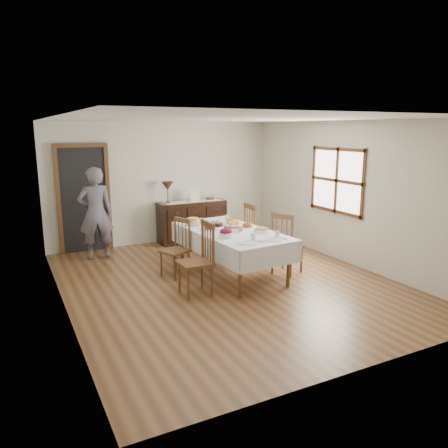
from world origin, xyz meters
name	(u,v)px	position (x,y,z in m)	size (l,w,h in m)	color
ground	(227,282)	(0.00, 0.00, 0.00)	(6.00, 6.00, 0.00)	brown
room_shell	(207,180)	(-0.15, 0.42, 1.64)	(5.02, 6.02, 2.65)	silver
dining_table	(231,236)	(0.23, 0.28, 0.69)	(1.33, 2.35, 0.78)	white
chair_left_near	(199,258)	(-0.62, -0.28, 0.56)	(0.47, 0.47, 1.11)	brown
chair_left_far	(177,247)	(-0.60, 0.68, 0.50)	(0.53, 0.53, 0.98)	brown
chair_right_near	(286,243)	(1.09, -0.09, 0.54)	(0.59, 0.59, 1.08)	brown
chair_right_far	(257,232)	(1.06, 0.83, 0.55)	(0.48, 0.48, 1.09)	brown
sideboard	(192,221)	(0.54, 2.72, 0.45)	(1.49, 0.54, 0.90)	black
person	(96,210)	(-1.60, 2.30, 0.94)	(0.59, 0.38, 1.88)	#5B5866
bread_basket	(233,227)	(0.25, 0.26, 0.85)	(0.33, 0.33, 0.17)	#905839
egg_basket	(216,224)	(0.16, 0.70, 0.82)	(0.23, 0.23, 0.11)	black
ham_platter_a	(210,228)	(-0.07, 0.50, 0.81)	(0.33, 0.33, 0.11)	white
ham_platter_b	(247,226)	(0.58, 0.35, 0.81)	(0.27, 0.27, 0.11)	white
beet_bowl	(226,233)	(-0.07, -0.10, 0.85)	(0.23, 0.23, 0.15)	white
carrot_bowl	(232,221)	(0.50, 0.77, 0.82)	(0.22, 0.22, 0.09)	white
pineapple_bowl	(193,222)	(-0.18, 0.94, 0.84)	(0.23, 0.23, 0.13)	tan
casserole_dish	(261,230)	(0.62, -0.04, 0.81)	(0.26, 0.26, 0.07)	white
butter_dish	(234,231)	(0.16, 0.08, 0.82)	(0.15, 0.10, 0.07)	white
setting_left	(250,241)	(0.12, -0.54, 0.80)	(0.43, 0.31, 0.10)	white
setting_right	(275,238)	(0.56, -0.55, 0.80)	(0.43, 0.31, 0.10)	white
glass_far_a	(201,221)	(0.01, 1.02, 0.83)	(0.07, 0.07, 0.10)	silver
glass_far_b	(227,217)	(0.57, 1.10, 0.83)	(0.07, 0.07, 0.09)	silver
runner	(192,201)	(0.55, 2.71, 0.90)	(1.30, 0.35, 0.01)	silver
table_lamp	(168,187)	(-0.01, 2.72, 1.25)	(0.26, 0.26, 0.46)	brown
picture_frame	(195,195)	(0.58, 2.64, 1.04)	(0.22, 0.08, 0.28)	beige
deco_bowl	(210,198)	(0.99, 2.73, 0.93)	(0.20, 0.20, 0.06)	brown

